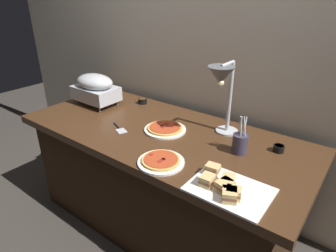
{
  "coord_description": "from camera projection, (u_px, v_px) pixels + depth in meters",
  "views": [
    {
      "loc": [
        1.05,
        -1.3,
        1.58
      ],
      "look_at": [
        0.06,
        0.0,
        0.81
      ],
      "focal_mm": 30.97,
      "sensor_mm": 36.0,
      "label": 1
    }
  ],
  "objects": [
    {
      "name": "pizza_plate_front",
      "position": [
        161.0,
        161.0,
        1.51
      ],
      "size": [
        0.25,
        0.25,
        0.03
      ],
      "color": "white",
      "rests_on": "buffet_table"
    },
    {
      "name": "chafing_dish",
      "position": [
        95.0,
        87.0,
        2.23
      ],
      "size": [
        0.35,
        0.23,
        0.24
      ],
      "color": "#B7BABF",
      "rests_on": "buffet_table"
    },
    {
      "name": "ground_plane",
      "position": [
        162.0,
        221.0,
        2.19
      ],
      "size": [
        8.0,
        8.0,
        0.0
      ],
      "primitive_type": "plane",
      "color": "#38332D"
    },
    {
      "name": "sandwich_platter",
      "position": [
        226.0,
        187.0,
        1.3
      ],
      "size": [
        0.36,
        0.26,
        0.06
      ],
      "color": "white",
      "rests_on": "buffet_table"
    },
    {
      "name": "sauce_cup_near",
      "position": [
        143.0,
        101.0,
        2.3
      ],
      "size": [
        0.07,
        0.07,
        0.04
      ],
      "color": "black",
      "rests_on": "buffet_table"
    },
    {
      "name": "serving_spatula",
      "position": [
        119.0,
        128.0,
        1.89
      ],
      "size": [
        0.17,
        0.1,
        0.01
      ],
      "color": "#B7BABF",
      "rests_on": "buffet_table"
    },
    {
      "name": "sauce_cup_far",
      "position": [
        279.0,
        148.0,
        1.61
      ],
      "size": [
        0.06,
        0.06,
        0.04
      ],
      "color": "black",
      "rests_on": "buffet_table"
    },
    {
      "name": "utensil_holder",
      "position": [
        240.0,
        143.0,
        1.59
      ],
      "size": [
        0.08,
        0.08,
        0.22
      ],
      "color": "#383347",
      "rests_on": "buffet_table"
    },
    {
      "name": "buffet_table",
      "position": [
        161.0,
        179.0,
        2.02
      ],
      "size": [
        1.9,
        0.84,
        0.76
      ],
      "color": "#422816",
      "rests_on": "ground_plane"
    },
    {
      "name": "back_wall",
      "position": [
        204.0,
        49.0,
        2.03
      ],
      "size": [
        4.4,
        0.04,
        2.4
      ],
      "primitive_type": "cube",
      "color": "beige",
      "rests_on": "ground_plane"
    },
    {
      "name": "heat_lamp",
      "position": [
        222.0,
        83.0,
        1.61
      ],
      "size": [
        0.15,
        0.29,
        0.46
      ],
      "color": "#B7BABF",
      "rests_on": "buffet_table"
    },
    {
      "name": "pizza_plate_center",
      "position": [
        165.0,
        129.0,
        1.86
      ],
      "size": [
        0.27,
        0.27,
        0.03
      ],
      "color": "white",
      "rests_on": "buffet_table"
    }
  ]
}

